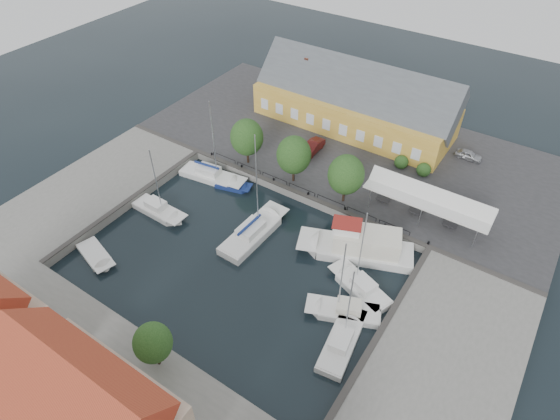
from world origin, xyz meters
name	(u,v)px	position (x,y,z in m)	size (l,w,h in m)	color
ground	(249,251)	(0.00, 0.00, 0.00)	(140.00, 140.00, 0.00)	black
north_quay	(348,148)	(0.00, 23.00, 0.50)	(56.00, 26.00, 1.00)	#2D2D30
west_quay	(98,187)	(-22.00, -2.00, 0.50)	(12.00, 24.00, 1.00)	slate
east_quay	(442,364)	(22.00, -2.00, 0.50)	(12.00, 24.00, 1.00)	slate
south_bank	(93,406)	(0.00, -21.00, 0.50)	(56.00, 14.00, 1.00)	slate
quay_edge_fittings	(274,219)	(0.02, 4.75, 1.06)	(56.00, 24.72, 0.40)	#383533
warehouse	(352,101)	(-2.60, 28.36, 4.43)	(28.56, 14.00, 9.55)	gold
tent_canopy	(428,199)	(14.00, 14.50, 3.68)	(14.00, 4.00, 2.83)	silver
quay_trees	(294,155)	(-2.00, 12.00, 4.88)	(18.20, 4.20, 6.30)	black
car_silver	(469,155)	(14.71, 28.77, 1.60)	(1.43, 3.54, 1.21)	#A6A8AD
car_red	(312,147)	(-3.25, 18.75, 1.75)	(1.58, 4.53, 1.49)	#5E1715
center_sailboat	(253,233)	(-1.02, 2.12, 0.36)	(3.20, 9.96, 13.38)	white
trawler	(360,247)	(10.10, 6.21, 1.02)	(12.76, 7.89, 5.00)	white
east_boat_a	(361,288)	(12.43, 1.80, 0.26)	(7.54, 4.83, 10.42)	white
east_boat_b	(345,312)	(12.47, -1.60, 0.26)	(7.46, 4.89, 9.98)	white
east_boat_c	(341,343)	(13.77, -4.80, 0.26)	(3.41, 7.81, 9.82)	white
west_boat_a	(212,177)	(-11.70, 7.66, 0.27)	(9.25, 3.76, 11.87)	white
west_boat_c	(159,211)	(-12.59, -0.94, 0.26)	(7.26, 2.47, 9.88)	white
launch_sw	(96,256)	(-13.16, -9.82, 0.09)	(5.94, 3.56, 0.98)	white
launch_nw	(233,187)	(-8.26, 7.76, 0.09)	(4.84, 2.91, 0.88)	navy
townhouses	(65,411)	(1.93, -23.24, 5.82)	(36.30, 8.50, 12.00)	beige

